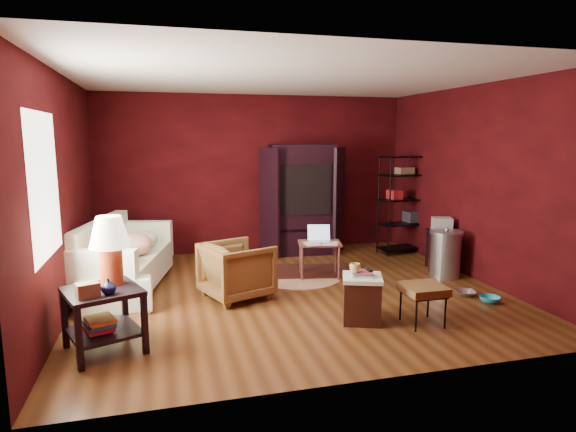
# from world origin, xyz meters

# --- Properties ---
(room) EXTENTS (5.54, 5.04, 2.84)m
(room) POSITION_xyz_m (-0.04, -0.01, 1.40)
(room) COLOR brown
(room) RESTS_ON ground
(sofa) EXTENTS (0.64, 2.14, 0.84)m
(sofa) POSITION_xyz_m (-2.22, 0.63, 0.42)
(sofa) COLOR white
(sofa) RESTS_ON ground
(armchair) EXTENTS (0.95, 0.98, 0.80)m
(armchair) POSITION_xyz_m (-0.75, -0.06, 0.40)
(armchair) COLOR black
(armchair) RESTS_ON ground
(pet_bowl_steel) EXTENTS (0.27, 0.14, 0.26)m
(pet_bowl_steel) POSITION_xyz_m (2.17, -0.75, 0.13)
(pet_bowl_steel) COLOR #B5B7BD
(pet_bowl_steel) RESTS_ON ground
(pet_bowl_turquoise) EXTENTS (0.26, 0.18, 0.25)m
(pet_bowl_turquoise) POSITION_xyz_m (2.30, -1.07, 0.13)
(pet_bowl_turquoise) COLOR #28A8BE
(pet_bowl_turquoise) RESTS_ON ground
(vase) EXTENTS (0.14, 0.14, 0.14)m
(vase) POSITION_xyz_m (-2.16, -1.48, 0.69)
(vase) COLOR #0C0E40
(vase) RESTS_ON side_table
(mug) EXTENTS (0.14, 0.12, 0.12)m
(mug) POSITION_xyz_m (0.38, -1.25, 0.65)
(mug) COLOR #E5DB70
(mug) RESTS_ON hamper
(side_table) EXTENTS (0.85, 0.85, 1.30)m
(side_table) POSITION_xyz_m (-2.19, -1.22, 0.78)
(side_table) COLOR black
(side_table) RESTS_ON ground
(sofa_cushions) EXTENTS (1.27, 2.21, 0.87)m
(sofa_cushions) POSITION_xyz_m (-2.20, 0.67, 0.43)
(sofa_cushions) COLOR white
(sofa_cushions) RESTS_ON sofa
(hamper) EXTENTS (0.55, 0.55, 0.61)m
(hamper) POSITION_xyz_m (0.48, -1.23, 0.27)
(hamper) COLOR #3F190E
(hamper) RESTS_ON ground
(footstool) EXTENTS (0.44, 0.44, 0.45)m
(footstool) POSITION_xyz_m (1.10, -1.48, 0.39)
(footstool) COLOR black
(footstool) RESTS_ON ground
(rug_round) EXTENTS (1.70, 1.70, 0.01)m
(rug_round) POSITION_xyz_m (0.26, 0.63, 0.01)
(rug_round) COLOR beige
(rug_round) RESTS_ON ground
(rug_oriental) EXTENTS (1.36, 1.05, 0.01)m
(rug_oriental) POSITION_xyz_m (0.55, 0.84, 0.02)
(rug_oriental) COLOR #541E16
(rug_oriental) RESTS_ON ground
(laptop_desk) EXTENTS (0.70, 0.58, 0.77)m
(laptop_desk) POSITION_xyz_m (0.57, 0.55, 0.47)
(laptop_desk) COLOR brown
(laptop_desk) RESTS_ON ground
(tv_armoire) EXTENTS (1.52, 0.87, 1.93)m
(tv_armoire) POSITION_xyz_m (0.74, 2.07, 1.01)
(tv_armoire) COLOR black
(tv_armoire) RESTS_ON ground
(wire_shelving) EXTENTS (0.89, 0.48, 1.74)m
(wire_shelving) POSITION_xyz_m (2.51, 1.63, 0.95)
(wire_shelving) COLOR black
(wire_shelving) RESTS_ON ground
(small_stand) EXTENTS (0.53, 0.53, 0.83)m
(small_stand) POSITION_xyz_m (2.54, 0.45, 0.62)
(small_stand) COLOR black
(small_stand) RESTS_ON ground
(trash_can) EXTENTS (0.49, 0.49, 0.75)m
(trash_can) POSITION_xyz_m (2.38, 0.08, 0.35)
(trash_can) COLOR #A5AAAD
(trash_can) RESTS_ON ground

